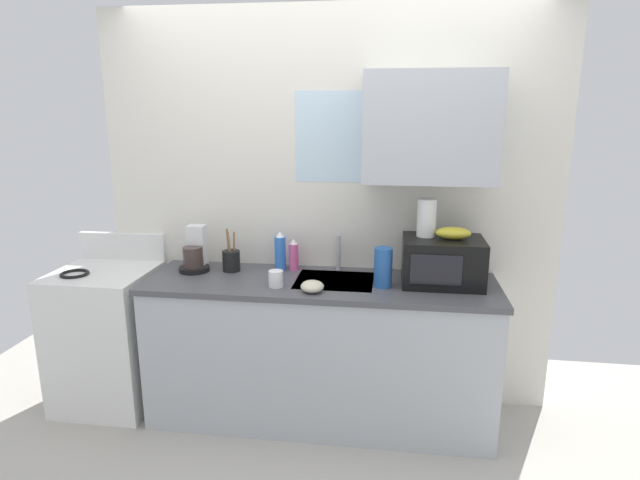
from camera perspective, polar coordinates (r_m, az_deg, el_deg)
kitchen_wall_assembly at (r=3.31m, az=2.55°, el=4.54°), size 2.86×0.42×2.50m
counter_unit at (r=3.29m, az=0.03°, el=-11.74°), size 2.09×0.63×0.90m
sink_faucet at (r=3.31m, az=2.02°, el=-1.36°), size 0.03×0.03×0.23m
stove_range at (r=3.73m, az=-21.96°, el=-9.61°), size 0.60×0.60×1.08m
microwave at (r=3.12m, az=13.17°, el=-2.28°), size 0.46×0.35×0.27m
banana_bunch at (r=3.08m, az=14.27°, el=0.74°), size 0.20×0.11×0.07m
paper_towel_roll at (r=3.10m, az=11.51°, el=2.39°), size 0.11×0.11×0.22m
coffee_maker at (r=3.40m, az=-13.41°, el=-1.48°), size 0.19×0.21×0.28m
dish_soap_bottle_pink at (r=3.32m, az=-2.88°, el=-1.67°), size 0.06×0.06×0.20m
dish_soap_bottle_blue at (r=3.31m, az=-4.34°, el=-1.29°), size 0.07×0.07×0.25m
cereal_canister at (r=3.02m, az=6.86°, el=-2.97°), size 0.10×0.10×0.23m
mug_white at (r=3.02m, az=-4.81°, el=-4.22°), size 0.08×0.08×0.09m
utensil_crock at (r=3.34m, az=-9.62°, el=-2.17°), size 0.11×0.11×0.27m
small_bowl at (r=2.93m, az=-0.85°, el=-5.06°), size 0.13×0.13×0.06m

